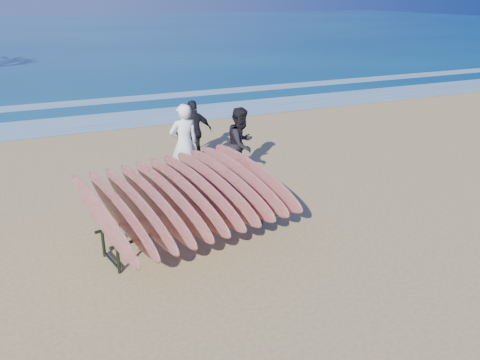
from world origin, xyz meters
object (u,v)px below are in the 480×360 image
(person_white, at_px, (184,143))
(person_dark_a, at_px, (241,144))
(person_dark_b, at_px, (194,132))
(surfboard_rack, at_px, (186,195))

(person_white, distance_m, person_dark_a, 1.36)
(person_white, relative_size, person_dark_b, 1.14)
(person_white, distance_m, person_dark_b, 1.42)
(person_dark_a, bearing_deg, surfboard_rack, -167.17)
(person_white, xyz_separation_m, person_dark_a, (1.30, -0.40, -0.06))
(surfboard_rack, distance_m, person_dark_a, 3.20)
(surfboard_rack, xyz_separation_m, person_white, (0.81, 2.81, 0.06))
(surfboard_rack, xyz_separation_m, person_dark_a, (2.11, 2.41, 0.00))
(surfboard_rack, height_order, person_white, person_white)
(surfboard_rack, distance_m, person_white, 2.93)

